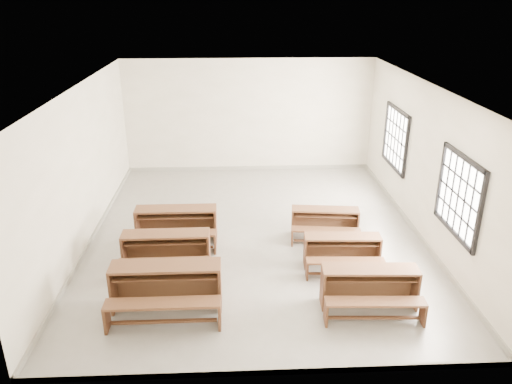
{
  "coord_description": "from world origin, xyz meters",
  "views": [
    {
      "loc": [
        -0.46,
        -9.64,
        4.93
      ],
      "look_at": [
        0.0,
        0.0,
        1.0
      ],
      "focal_mm": 35.0,
      "sensor_mm": 36.0,
      "label": 1
    }
  ],
  "objects_px": {
    "desk_set_2": "(176,223)",
    "desk_set_5": "(325,221)",
    "desk_set_1": "(166,249)",
    "desk_set_4": "(342,250)",
    "desk_set_0": "(166,285)",
    "desk_set_3": "(370,286)"
  },
  "relations": [
    {
      "from": "desk_set_4",
      "to": "desk_set_5",
      "type": "bearing_deg",
      "value": 97.76
    },
    {
      "from": "desk_set_0",
      "to": "desk_set_2",
      "type": "relative_size",
      "value": 1.07
    },
    {
      "from": "desk_set_2",
      "to": "desk_set_5",
      "type": "xyz_separation_m",
      "value": [
        3.13,
        0.08,
        -0.07
      ]
    },
    {
      "from": "desk_set_3",
      "to": "desk_set_4",
      "type": "relative_size",
      "value": 1.1
    },
    {
      "from": "desk_set_3",
      "to": "desk_set_4",
      "type": "xyz_separation_m",
      "value": [
        -0.18,
        1.31,
        -0.04
      ]
    },
    {
      "from": "desk_set_1",
      "to": "desk_set_2",
      "type": "height_order",
      "value": "desk_set_2"
    },
    {
      "from": "desk_set_0",
      "to": "desk_set_3",
      "type": "height_order",
      "value": "desk_set_0"
    },
    {
      "from": "desk_set_0",
      "to": "desk_set_1",
      "type": "distance_m",
      "value": 1.31
    },
    {
      "from": "desk_set_5",
      "to": "desk_set_1",
      "type": "bearing_deg",
      "value": -153.28
    },
    {
      "from": "desk_set_4",
      "to": "desk_set_2",
      "type": "bearing_deg",
      "value": 162.76
    },
    {
      "from": "desk_set_1",
      "to": "desk_set_3",
      "type": "bearing_deg",
      "value": -22.18
    },
    {
      "from": "desk_set_0",
      "to": "desk_set_3",
      "type": "relative_size",
      "value": 1.11
    },
    {
      "from": "desk_set_2",
      "to": "desk_set_4",
      "type": "relative_size",
      "value": 1.14
    },
    {
      "from": "desk_set_1",
      "to": "desk_set_4",
      "type": "distance_m",
      "value": 3.32
    },
    {
      "from": "desk_set_0",
      "to": "desk_set_5",
      "type": "height_order",
      "value": "desk_set_0"
    },
    {
      "from": "desk_set_5",
      "to": "desk_set_4",
      "type": "bearing_deg",
      "value": -78.6
    },
    {
      "from": "desk_set_5",
      "to": "desk_set_3",
      "type": "bearing_deg",
      "value": -77.04
    },
    {
      "from": "desk_set_1",
      "to": "desk_set_2",
      "type": "xyz_separation_m",
      "value": [
        0.08,
        1.1,
        0.01
      ]
    },
    {
      "from": "desk_set_4",
      "to": "desk_set_1",
      "type": "bearing_deg",
      "value": -178.63
    },
    {
      "from": "desk_set_3",
      "to": "desk_set_1",
      "type": "bearing_deg",
      "value": 161.1
    },
    {
      "from": "desk_set_2",
      "to": "desk_set_1",
      "type": "bearing_deg",
      "value": -94.06
    },
    {
      "from": "desk_set_1",
      "to": "desk_set_4",
      "type": "xyz_separation_m",
      "value": [
        3.31,
        -0.09,
        -0.05
      ]
    }
  ]
}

